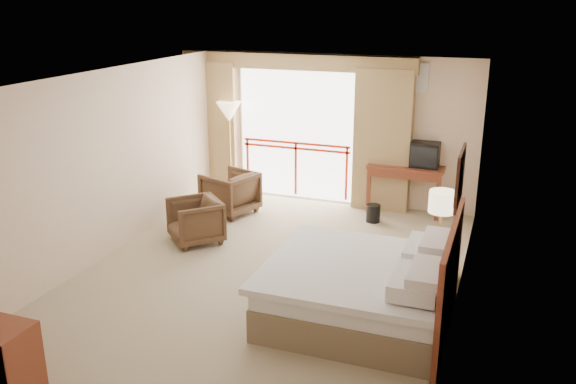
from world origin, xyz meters
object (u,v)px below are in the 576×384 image
at_px(nightstand, 437,259).
at_px(side_table, 201,208).
at_px(desk, 407,175).
at_px(armchair_far, 231,213).
at_px(bed, 364,289).
at_px(table_lamp, 442,203).
at_px(tv, 425,155).
at_px(floor_lamp, 229,115).
at_px(armchair_near, 196,241).
at_px(wastebasket, 373,213).

height_order(nightstand, side_table, nightstand).
xyz_separation_m(nightstand, side_table, (-3.89, 0.58, 0.05)).
relative_size(desk, armchair_far, 1.59).
xyz_separation_m(bed, armchair_far, (-3.08, 2.80, -0.38)).
relative_size(bed, desk, 1.63).
distance_m(table_lamp, desk, 2.76).
bearing_deg(tv, table_lamp, -85.71).
distance_m(desk, floor_lamp, 3.44).
bearing_deg(nightstand, desk, 103.60).
xyz_separation_m(bed, side_table, (-3.21, 1.96, -0.03)).
bearing_deg(armchair_near, side_table, 154.03).
bearing_deg(armchair_far, wastebasket, 118.90).
xyz_separation_m(desk, side_table, (-3.01, -2.05, -0.32)).
height_order(bed, floor_lamp, floor_lamp).
xyz_separation_m(wastebasket, floor_lamp, (-2.90, 0.51, 1.40)).
bearing_deg(tv, armchair_far, -169.03).
distance_m(nightstand, side_table, 3.94).
bearing_deg(tv, side_table, -157.85).
height_order(armchair_near, floor_lamp, floor_lamp).
bearing_deg(side_table, nightstand, -8.54).
distance_m(table_lamp, side_table, 4.00).
bearing_deg(floor_lamp, wastebasket, -10.01).
distance_m(wastebasket, side_table, 2.91).
relative_size(table_lamp, tv, 1.29).
xyz_separation_m(table_lamp, wastebasket, (-1.29, 1.81, -0.93)).
bearing_deg(side_table, desk, 34.20).
relative_size(desk, side_table, 2.58).
bearing_deg(floor_lamp, bed, -46.91).
height_order(wastebasket, armchair_far, armchair_far).
xyz_separation_m(bed, wastebasket, (-0.61, 3.24, -0.23)).
xyz_separation_m(tv, armchair_near, (-3.11, -2.53, -1.07)).
bearing_deg(wastebasket, armchair_near, -142.61).
relative_size(bed, nightstand, 3.60).
xyz_separation_m(bed, nightstand, (0.68, 1.38, -0.08)).
bearing_deg(side_table, floor_lamp, 99.58).
height_order(desk, side_table, desk).
xyz_separation_m(bed, floor_lamp, (-3.51, 3.75, 1.17)).
distance_m(tv, side_table, 3.92).
height_order(table_lamp, armchair_far, table_lamp).
height_order(table_lamp, armchair_near, table_lamp).
xyz_separation_m(desk, armchair_far, (-2.88, -1.20, -0.67)).
height_order(desk, armchair_far, desk).
height_order(desk, wastebasket, desk).
bearing_deg(table_lamp, nightstand, -90.00).
xyz_separation_m(table_lamp, side_table, (-3.89, 0.53, -0.73)).
distance_m(bed, floor_lamp, 5.27).
xyz_separation_m(armchair_near, floor_lamp, (-0.51, 2.35, 1.54)).
height_order(desk, armchair_near, desk).
distance_m(bed, nightstand, 1.54).
relative_size(nightstand, armchair_near, 0.78).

